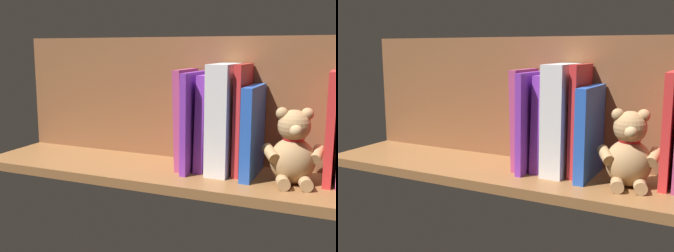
{
  "view_description": "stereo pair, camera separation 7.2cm",
  "coord_description": "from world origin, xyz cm",
  "views": [
    {
      "loc": [
        -39.27,
        90.03,
        27.92
      ],
      "look_at": [
        0.0,
        0.0,
        10.06
      ],
      "focal_mm": 45.45,
      "sensor_mm": 36.0,
      "label": 1
    },
    {
      "loc": [
        -45.77,
        86.9,
        27.92
      ],
      "look_at": [
        0.0,
        0.0,
        10.06
      ],
      "focal_mm": 45.45,
      "sensor_mm": 36.0,
      "label": 2
    }
  ],
  "objects": [
    {
      "name": "ground_plane",
      "position": [
        0.0,
        0.0,
        -1.1
      ],
      "size": [
        93.79,
        25.4,
        2.2
      ],
      "primitive_type": "cube",
      "color": "brown"
    },
    {
      "name": "shelf_back_panel",
      "position": [
        0.0,
        -10.45,
        15.44
      ],
      "size": [
        93.79,
        1.5,
        30.88
      ],
      "primitive_type": "cube",
      "color": "brown",
      "rests_on": "ground_plane"
    },
    {
      "name": "book_1",
      "position": [
        -35.71,
        -3.52,
        11.76
      ],
      "size": [
        1.7,
        11.56,
        23.52
      ],
      "primitive_type": "cube",
      "color": "red",
      "rests_on": "ground_plane"
    },
    {
      "name": "teddy_bear",
      "position": [
        -28.75,
        0.75,
        7.09
      ],
      "size": [
        12.64,
        11.88,
        16.1
      ],
      "rotation": [
        0.0,
        0.0,
        0.26
      ],
      "color": "tan",
      "rests_on": "ground_plane"
    },
    {
      "name": "book_2",
      "position": [
        -19.73,
        -1.78,
        10.05
      ],
      "size": [
        2.32,
        15.04,
        20.09
      ],
      "primitive_type": "cube",
      "color": "blue",
      "rests_on": "ground_plane"
    },
    {
      "name": "book_3",
      "position": [
        -16.94,
        -3.33,
        12.32
      ],
      "size": [
        1.57,
        11.95,
        24.64
      ],
      "primitive_type": "cube",
      "color": "red",
      "rests_on": "ground_plane"
    },
    {
      "name": "dictionary_thick_white",
      "position": [
        -12.86,
        -2.35,
        12.34
      ],
      "size": [
        4.92,
        13.71,
        24.68
      ],
      "primitive_type": "cube",
      "color": "silver",
      "rests_on": "ground_plane"
    },
    {
      "name": "book_4",
      "position": [
        -8.55,
        -3.29,
        11.09
      ],
      "size": [
        2.64,
        12.03,
        22.22
      ],
      "primitive_type": "cube",
      "rotation": [
        0.0,
        -0.03,
        0.0
      ],
      "color": "purple",
      "rests_on": "ground_plane"
    },
    {
      "name": "book_5",
      "position": [
        -5.97,
        -1.69,
        11.39
      ],
      "size": [
        1.44,
        15.21,
        22.78
      ],
      "primitive_type": "cube",
      "color": "purple",
      "rests_on": "ground_plane"
    },
    {
      "name": "book_6",
      "position": [
        -3.53,
        -2.97,
        11.63
      ],
      "size": [
        2.41,
        12.67,
        23.31
      ],
      "primitive_type": "cube",
      "rotation": [
        0.0,
        0.03,
        0.0
      ],
      "color": "#B23F72",
      "rests_on": "ground_plane"
    }
  ]
}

